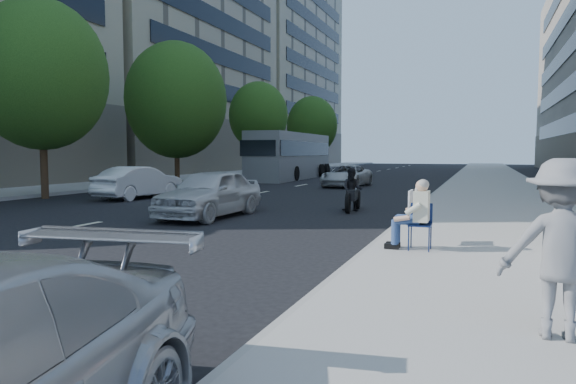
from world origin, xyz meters
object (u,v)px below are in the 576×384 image
at_px(seated_protester, 414,210).
at_px(jogger, 561,249).
at_px(motorcycle, 353,192).
at_px(bus, 291,156).
at_px(white_sedan_mid, 139,182).
at_px(white_sedan_near, 210,193).
at_px(white_sedan_far, 347,176).

height_order(seated_protester, jogger, jogger).
bearing_deg(motorcycle, jogger, -74.13).
height_order(seated_protester, bus, bus).
distance_m(jogger, white_sedan_mid, 18.95).
relative_size(white_sedan_near, white_sedan_mid, 1.05).
relative_size(white_sedan_near, motorcycle, 2.09).
relative_size(white_sedan_mid, bus, 0.34).
height_order(seated_protester, white_sedan_near, white_sedan_near).
distance_m(white_sedan_near, bus, 22.50).
bearing_deg(white_sedan_far, motorcycle, -71.89).
bearing_deg(bus, motorcycle, -65.69).
height_order(jogger, bus, bus).
height_order(white_sedan_near, motorcycle, white_sedan_near).
height_order(jogger, motorcycle, jogger).
bearing_deg(white_sedan_near, white_sedan_far, 89.40).
xyz_separation_m(jogger, white_sedan_far, (-7.88, 22.73, -0.41)).
height_order(white_sedan_near, white_sedan_far, white_sedan_near).
distance_m(jogger, bus, 32.88).
relative_size(white_sedan_far, motorcycle, 2.14).
relative_size(jogger, white_sedan_mid, 0.43).
height_order(seated_protester, white_sedan_far, seated_protester).
relative_size(seated_protester, white_sedan_mid, 0.32).
height_order(white_sedan_mid, motorcycle, motorcycle).
bearing_deg(white_sedan_near, seated_protester, -29.62).
bearing_deg(jogger, seated_protester, -63.38).
distance_m(jogger, white_sedan_far, 24.06).
distance_m(motorcycle, bus, 20.91).
bearing_deg(white_sedan_mid, bus, -84.88).
bearing_deg(seated_protester, motorcycle, 112.32).
xyz_separation_m(white_sedan_mid, motorcycle, (9.55, -1.44, -0.04)).
bearing_deg(white_sedan_near, white_sedan_mid, 144.19).
distance_m(white_sedan_mid, bus, 17.37).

